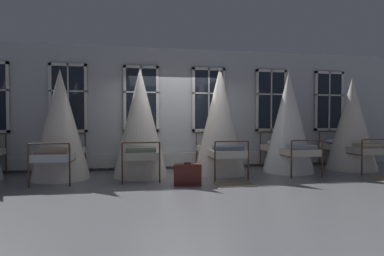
# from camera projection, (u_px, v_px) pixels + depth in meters

# --- Properties ---
(ground) EXTENTS (25.43, 25.43, 0.00)m
(ground) POSITION_uv_depth(u_px,v_px,m) (182.00, 176.00, 7.36)
(ground) COLOR slate
(back_wall_with_windows) EXTENTS (13.72, 0.10, 3.29)m
(back_wall_with_windows) POSITION_uv_depth(u_px,v_px,m) (175.00, 109.00, 8.60)
(back_wall_with_windows) COLOR silver
(back_wall_with_windows) RESTS_ON ground
(window_bank) EXTENTS (10.20, 0.10, 2.71)m
(window_bank) POSITION_uv_depth(u_px,v_px,m) (176.00, 130.00, 8.49)
(window_bank) COLOR black
(window_bank) RESTS_ON ground
(cot_second) EXTENTS (1.29, 1.84, 2.48)m
(cot_second) POSITION_uv_depth(u_px,v_px,m) (60.00, 126.00, 7.01)
(cot_second) COLOR #4C3323
(cot_second) RESTS_ON ground
(cot_third) EXTENTS (1.29, 1.83, 2.56)m
(cot_third) POSITION_uv_depth(u_px,v_px,m) (140.00, 124.00, 7.32)
(cot_third) COLOR #4C3323
(cot_third) RESTS_ON ground
(cot_fourth) EXTENTS (1.29, 1.85, 2.64)m
(cot_fourth) POSITION_uv_depth(u_px,v_px,m) (220.00, 122.00, 7.64)
(cot_fourth) COLOR #4C3323
(cot_fourth) RESTS_ON ground
(cot_fifth) EXTENTS (1.29, 1.83, 2.58)m
(cot_fifth) POSITION_uv_depth(u_px,v_px,m) (288.00, 123.00, 7.98)
(cot_fifth) COLOR #4C3323
(cot_fifth) RESTS_ON ground
(cot_sixth) EXTENTS (1.29, 1.84, 2.46)m
(cot_sixth) POSITION_uv_depth(u_px,v_px,m) (352.00, 125.00, 8.35)
(cot_sixth) COLOR #4C3323
(cot_sixth) RESTS_ON ground
(rug_fourth) EXTENTS (0.80, 0.56, 0.01)m
(rug_fourth) POSITION_uv_depth(u_px,v_px,m) (235.00, 184.00, 6.42)
(rug_fourth) COLOR brown
(rug_fourth) RESTS_ON ground
(suitcase_dark) EXTENTS (0.58, 0.28, 0.47)m
(suitcase_dark) POSITION_uv_depth(u_px,v_px,m) (187.00, 174.00, 6.32)
(suitcase_dark) COLOR #5B231E
(suitcase_dark) RESTS_ON ground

